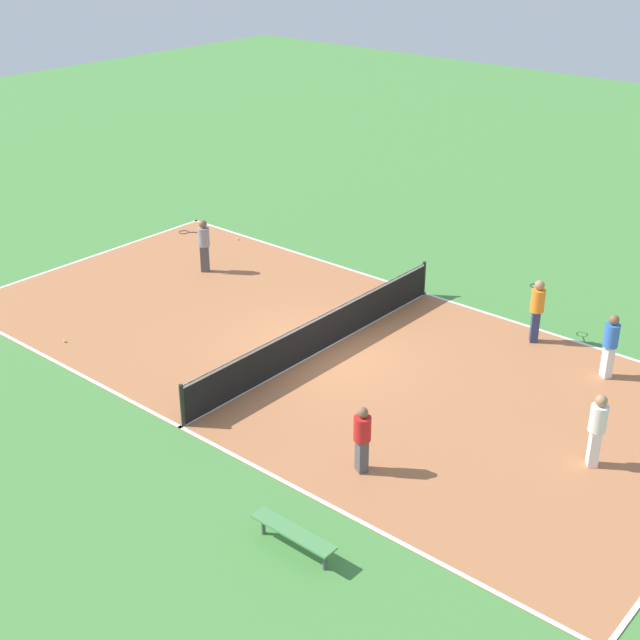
# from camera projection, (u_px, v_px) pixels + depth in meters

# --- Properties ---
(ground_plane) EXTENTS (80.00, 80.00, 0.00)m
(ground_plane) POSITION_uv_depth(u_px,v_px,m) (320.00, 351.00, 23.00)
(ground_plane) COLOR #47843D
(court_surface) EXTENTS (9.66, 19.94, 0.02)m
(court_surface) POSITION_uv_depth(u_px,v_px,m) (320.00, 351.00, 23.00)
(court_surface) COLOR #AD6B42
(court_surface) RESTS_ON ground_plane
(tennis_net) EXTENTS (9.46, 0.10, 1.03)m
(tennis_net) POSITION_uv_depth(u_px,v_px,m) (320.00, 333.00, 22.76)
(tennis_net) COLOR black
(tennis_net) RESTS_ON court_surface
(bench) EXTENTS (0.36, 1.78, 0.45)m
(bench) POSITION_uv_depth(u_px,v_px,m) (293.00, 533.00, 15.87)
(bench) COLOR #4C8C4C
(bench) RESTS_ON ground_plane
(player_near_blue) EXTENTS (0.50, 0.50, 1.67)m
(player_near_blue) POSITION_uv_depth(u_px,v_px,m) (611.00, 342.00, 21.35)
(player_near_blue) COLOR white
(player_near_blue) RESTS_ON court_surface
(player_far_white) EXTENTS (0.50, 0.50, 1.66)m
(player_far_white) POSITION_uv_depth(u_px,v_px,m) (597.00, 426.00, 18.00)
(player_far_white) COLOR white
(player_far_white) RESTS_ON court_surface
(player_baseline_gray) EXTENTS (0.84, 0.94, 1.68)m
(player_baseline_gray) POSITION_uv_depth(u_px,v_px,m) (204.00, 242.00, 27.39)
(player_baseline_gray) COLOR #4C4C51
(player_baseline_gray) RESTS_ON court_surface
(player_coach_red) EXTENTS (0.49, 0.49, 1.49)m
(player_coach_red) POSITION_uv_depth(u_px,v_px,m) (362.00, 436.00, 17.88)
(player_coach_red) COLOR #4C4C51
(player_coach_red) RESTS_ON court_surface
(player_center_orange) EXTENTS (0.96, 0.80, 1.74)m
(player_center_orange) POSITION_uv_depth(u_px,v_px,m) (537.00, 306.00, 23.05)
(player_center_orange) COLOR navy
(player_center_orange) RESTS_ON court_surface
(tennis_ball_near_net) EXTENTS (0.07, 0.07, 0.07)m
(tennis_ball_near_net) POSITION_uv_depth(u_px,v_px,m) (65.00, 341.00, 23.40)
(tennis_ball_near_net) COLOR #CCE033
(tennis_ball_near_net) RESTS_ON court_surface
(tennis_ball_right_alley) EXTENTS (0.07, 0.07, 0.07)m
(tennis_ball_right_alley) POSITION_uv_depth(u_px,v_px,m) (238.00, 239.00, 30.28)
(tennis_ball_right_alley) COLOR #CCE033
(tennis_ball_right_alley) RESTS_ON court_surface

